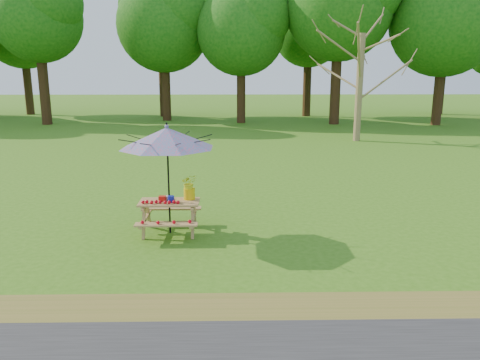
{
  "coord_description": "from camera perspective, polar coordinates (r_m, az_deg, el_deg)",
  "views": [
    {
      "loc": [
        4.92,
        -8.57,
        3.21
      ],
      "look_at": [
        5.1,
        0.5,
        1.1
      ],
      "focal_mm": 35.0,
      "sensor_mm": 36.0,
      "label": 1
    }
  ],
  "objects": [
    {
      "name": "picnic_table",
      "position": [
        9.6,
        -8.55,
        -4.54
      ],
      "size": [
        1.2,
        1.32,
        0.67
      ],
      "color": "#AC8A4D",
      "rests_on": "ground"
    },
    {
      "name": "produce_bins",
      "position": [
        9.5,
        -8.86,
        -2.25
      ],
      "size": [
        0.32,
        0.36,
        0.13
      ],
      "color": "red",
      "rests_on": "picnic_table"
    },
    {
      "name": "tomatoes_row",
      "position": [
        9.34,
        -9.68,
        -2.65
      ],
      "size": [
        0.77,
        0.13,
        0.07
      ],
      "primitive_type": null,
      "color": "red",
      "rests_on": "picnic_table"
    },
    {
      "name": "flower_bucket",
      "position": [
        9.53,
        -6.21,
        -0.73
      ],
      "size": [
        0.37,
        0.35,
        0.52
      ],
      "color": "yellow",
      "rests_on": "picnic_table"
    },
    {
      "name": "patio_umbrella",
      "position": [
        9.24,
        -8.89,
        5.09
      ],
      "size": [
        2.46,
        2.46,
        2.25
      ],
      "color": "black",
      "rests_on": "ground"
    }
  ]
}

